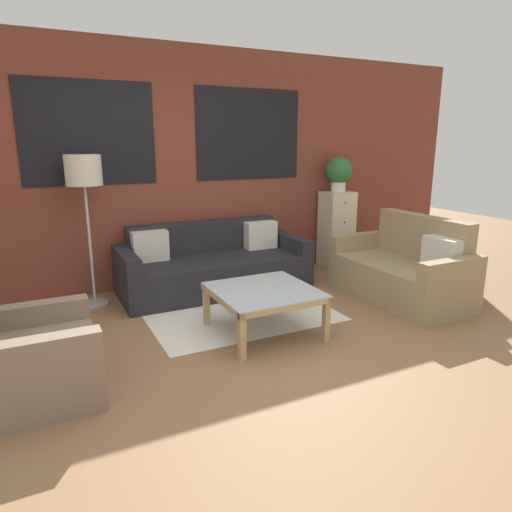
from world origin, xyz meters
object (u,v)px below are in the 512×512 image
drawer_cabinet (336,229)px  potted_plant (339,172)px  settee_vintage (403,272)px  floor_lamp (84,177)px  couch_dark (214,267)px  coffee_table (264,296)px  armchair_corner (30,360)px

drawer_cabinet → potted_plant: bearing=90.0°
settee_vintage → floor_lamp: 3.55m
settee_vintage → floor_lamp: bearing=156.9°
couch_dark → coffee_table: (-0.05, -1.38, 0.08)m
settee_vintage → armchair_corner: size_ratio=1.84×
couch_dark → drawer_cabinet: (1.93, 0.23, 0.25)m
couch_dark → coffee_table: couch_dark is taller
armchair_corner → coffee_table: armchair_corner is taller
couch_dark → potted_plant: size_ratio=4.63×
settee_vintage → drawer_cabinet: (0.16, 1.47, 0.21)m
couch_dark → settee_vintage: size_ratio=1.41×
couch_dark → floor_lamp: (-1.34, 0.09, 1.09)m
settee_vintage → potted_plant: (0.16, 1.47, 1.00)m
coffee_table → potted_plant: 2.73m
couch_dark → coffee_table: 1.39m
couch_dark → armchair_corner: armchair_corner is taller
couch_dark → floor_lamp: bearing=176.0°
settee_vintage → coffee_table: settee_vintage is taller
coffee_table → potted_plant: bearing=39.3°
settee_vintage → drawer_cabinet: size_ratio=1.48×
armchair_corner → potted_plant: (3.91, 1.88, 1.04)m
armchair_corner → floor_lamp: 2.15m
potted_plant → settee_vintage: bearing=-96.0°
coffee_table → floor_lamp: (-1.29, 1.48, 1.01)m
settee_vintage → drawer_cabinet: drawer_cabinet is taller
couch_dark → drawer_cabinet: size_ratio=2.08×
floor_lamp → coffee_table: bearing=-48.8°
floor_lamp → drawer_cabinet: size_ratio=1.52×
armchair_corner → potted_plant: 4.46m
coffee_table → floor_lamp: size_ratio=0.56×
couch_dark → drawer_cabinet: 1.96m
floor_lamp → armchair_corner: bearing=-110.1°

